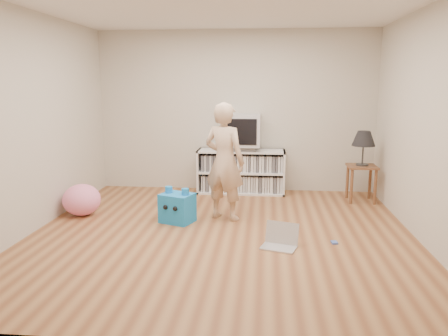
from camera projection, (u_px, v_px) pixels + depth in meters
ground at (222, 234)px, 5.17m from camera, size 4.50×4.50×0.00m
walls at (221, 124)px, 4.93m from camera, size 4.52×4.52×2.60m
ceiling at (221, 3)px, 4.68m from camera, size 4.50×4.50×0.01m
media_unit at (241, 171)px, 7.09m from camera, size 1.40×0.45×0.70m
dvd_deck at (241, 148)px, 7.00m from camera, size 0.45×0.35×0.07m
crt_tv at (241, 130)px, 6.94m from camera, size 0.60×0.53×0.50m
side_table at (362, 174)px, 6.52m from camera, size 0.42×0.42×0.55m
table_lamp at (364, 139)px, 6.42m from camera, size 0.34×0.34×0.52m
person at (224, 162)px, 5.61m from camera, size 0.65×0.56×1.52m
laptop at (280, 240)px, 4.76m from camera, size 0.44×0.39×0.25m
playing_cards at (334, 242)px, 4.86m from camera, size 0.08×0.10×0.02m
plush_blue at (177, 207)px, 5.57m from camera, size 0.48×0.43×0.45m
plush_pink at (82, 200)px, 5.87m from camera, size 0.54×0.54×0.42m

